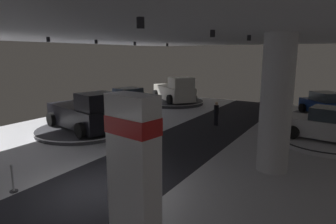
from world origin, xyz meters
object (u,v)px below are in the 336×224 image
object	(u,v)px
brand_sign_pylon	(134,182)
display_platform_far_left	(127,111)
display_car_far_right	(328,125)
display_car_far_left	(127,100)
visitor_walking_near	(216,112)
display_platform_far_right	(326,142)
pickup_truck_mid_left	(85,114)
display_car_deep_right	(327,105)
display_platform_deep_left	(174,102)
display_platform_mid_left	(84,130)
pickup_truck_deep_left	(175,91)
column_right	(276,104)
display_platform_deep_right	(326,117)

from	to	relation	value
brand_sign_pylon	display_platform_far_left	world-z (taller)	brand_sign_pylon
display_car_far_right	display_car_far_left	world-z (taller)	display_car_far_left
visitor_walking_near	display_platform_far_right	bearing A→B (deg)	-8.02
display_platform_far_right	pickup_truck_mid_left	world-z (taller)	pickup_truck_mid_left
display_car_far_left	brand_sign_pylon	bearing A→B (deg)	-50.77
display_car_far_right	display_car_deep_right	distance (m)	7.07
display_car_far_right	display_platform_deep_left	distance (m)	14.95
pickup_truck_mid_left	display_platform_far_right	bearing A→B (deg)	21.16
display_car_deep_right	display_car_far_left	bearing A→B (deg)	-156.76
visitor_walking_near	display_platform_far_left	bearing A→B (deg)	178.49
display_car_far_left	visitor_walking_near	bearing A→B (deg)	-1.73
display_car_far_left	display_platform_mid_left	world-z (taller)	display_car_far_left
pickup_truck_mid_left	pickup_truck_deep_left	bearing A→B (deg)	92.16
display_car_deep_right	pickup_truck_deep_left	size ratio (longest dim) A/B	0.80
display_platform_far_left	display_car_far_left	xyz separation A→B (m)	(0.01, 0.03, 0.90)
brand_sign_pylon	display_platform_mid_left	world-z (taller)	brand_sign_pylon
display_platform_far_right	display_car_deep_right	distance (m)	7.11
brand_sign_pylon	display_platform_deep_left	distance (m)	21.83
brand_sign_pylon	display_platform_far_right	size ratio (longest dim) A/B	0.84
pickup_truck_deep_left	brand_sign_pylon	bearing A→B (deg)	-62.76
display_platform_deep_left	brand_sign_pylon	bearing A→B (deg)	-62.39
display_platform_deep_left	pickup_truck_deep_left	bearing A→B (deg)	-36.97
display_platform_far_right	display_platform_deep_left	xyz separation A→B (m)	(-13.20, 6.92, 0.02)
column_right	visitor_walking_near	size ratio (longest dim) A/B	3.46
display_platform_far_right	visitor_walking_near	xyz separation A→B (m)	(-6.52, 0.92, 0.75)
display_platform_far_right	display_platform_deep_right	world-z (taller)	display_platform_far_right
display_car_far_right	display_platform_mid_left	distance (m)	13.73
display_platform_far_right	brand_sign_pylon	bearing A→B (deg)	-104.15
display_car_far_right	display_platform_deep_right	distance (m)	7.10
brand_sign_pylon	visitor_walking_near	size ratio (longest dim) A/B	2.46
display_platform_far_right	pickup_truck_deep_left	xyz separation A→B (m)	(-12.94, 6.72, 1.10)
display_platform_deep_right	pickup_truck_mid_left	xyz separation A→B (m)	(-12.11, -11.86, 1.06)
column_right	display_car_far_left	size ratio (longest dim) A/B	1.23
display_platform_far_right	pickup_truck_deep_left	distance (m)	14.62
display_platform_far_left	pickup_truck_deep_left	xyz separation A→B (m)	(1.21, 5.60, 1.09)
brand_sign_pylon	display_car_far_right	bearing A→B (deg)	75.71
display_platform_far_left	pickup_truck_deep_left	bearing A→B (deg)	77.84
display_car_far_right	display_car_far_left	size ratio (longest dim) A/B	0.99
display_car_far_right	display_car_deep_right	bearing A→B (deg)	93.58
display_platform_far_right	display_car_far_right	distance (m)	0.89
brand_sign_pylon	pickup_truck_deep_left	distance (m)	21.47
display_platform_deep_right	display_car_far_left	bearing A→B (deg)	-156.87
visitor_walking_near	pickup_truck_deep_left	bearing A→B (deg)	137.89
pickup_truck_deep_left	display_car_far_left	bearing A→B (deg)	-102.17
pickup_truck_mid_left	visitor_walking_near	xyz separation A→B (m)	(5.98, 5.76, -0.28)
brand_sign_pylon	display_car_far_right	xyz separation A→B (m)	(3.15, 12.35, -0.99)
column_right	pickup_truck_mid_left	size ratio (longest dim) A/B	0.97
display_platform_far_right	visitor_walking_near	size ratio (longest dim) A/B	2.94
display_platform_far_left	visitor_walking_near	xyz separation A→B (m)	(7.63, -0.20, 0.74)
display_platform_deep_right	display_platform_deep_left	world-z (taller)	display_platform_deep_left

